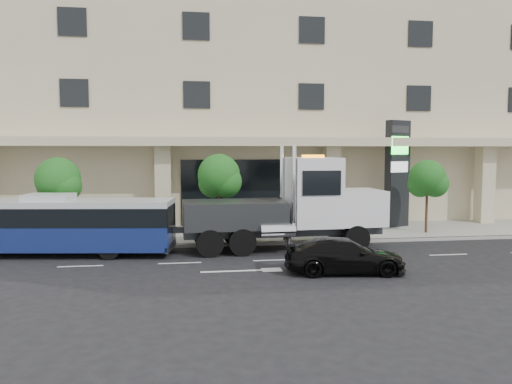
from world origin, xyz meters
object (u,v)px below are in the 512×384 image
(city_bus, at_px, (50,224))
(tow_truck, at_px, (293,207))
(signage_pylon, at_px, (397,173))
(black_sedan, at_px, (344,256))

(city_bus, bearing_deg, tow_truck, 7.18)
(tow_truck, relative_size, signage_pylon, 1.71)
(tow_truck, bearing_deg, black_sedan, -80.87)
(city_bus, relative_size, signage_pylon, 1.76)
(black_sedan, distance_m, signage_pylon, 12.23)
(city_bus, xyz_separation_m, tow_truck, (11.11, -0.09, 0.62))
(city_bus, bearing_deg, signage_pylon, 22.82)
(signage_pylon, bearing_deg, tow_truck, -169.37)
(tow_truck, xyz_separation_m, signage_pylon, (7.46, 5.13, 1.34))
(black_sedan, bearing_deg, signage_pylon, -26.40)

